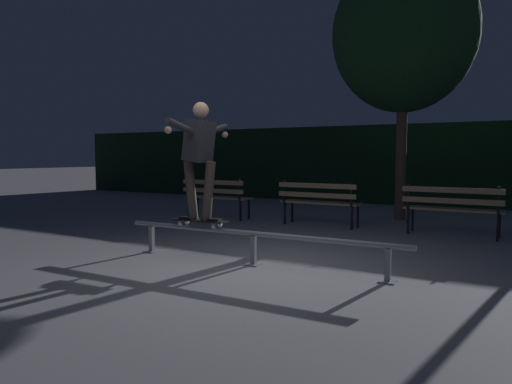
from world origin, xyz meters
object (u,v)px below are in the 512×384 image
Objects in this scene: grind_rail at (253,239)px; park_bench_right_center at (452,205)px; park_bench_leftmost at (216,194)px; park_bench_left_center at (319,199)px; tree_behind_benches at (404,34)px; skateboard at (200,221)px; skateboarder at (199,151)px.

grind_rail is 3.94m from park_bench_right_center.
park_bench_left_center is (2.40, 0.00, 0.00)m from park_bench_leftmost.
tree_behind_benches is at bearing 57.91° from park_bench_left_center.
park_bench_leftmost is at bearing -152.76° from tree_behind_benches.
skateboard is 0.14× the size of tree_behind_benches.
grind_rail is at bearing -119.12° from park_bench_right_center.
park_bench_left_center is at bearing 180.00° from park_bench_right_center.
grind_rail is 5.01× the size of skateboard.
park_bench_leftmost is at bearing 180.00° from park_bench_right_center.
tree_behind_benches reaches higher than skateboarder.
park_bench_right_center is (1.91, 3.43, 0.21)m from grind_rail.
park_bench_leftmost is at bearing 130.15° from grind_rail.
skateboard is (-0.82, 0.00, 0.17)m from grind_rail.
skateboarder reaches higher than park_bench_right_center.
park_bench_leftmost and park_bench_left_center have the same top height.
park_bench_leftmost is 2.40m from park_bench_left_center.
grind_rail is 3.47m from park_bench_left_center.
tree_behind_benches is (-1.26, 1.83, 3.38)m from park_bench_right_center.
skateboard is at bearing -105.69° from tree_behind_benches.
tree_behind_benches is (1.48, 5.26, 3.42)m from skateboard.
grind_rail is 2.43× the size of park_bench_right_center.
park_bench_leftmost is (-2.07, 3.43, 0.04)m from skateboard.
park_bench_right_center reaches higher than skateboard.
tree_behind_benches reaches higher than skateboard.
skateboarder is at bearing -105.66° from tree_behind_benches.
tree_behind_benches is (1.15, 1.83, 3.38)m from park_bench_left_center.
park_bench_right_center is at bearing 60.88° from grind_rail.
park_bench_right_center is (2.74, 3.43, 0.04)m from skateboard.
park_bench_left_center is at bearing 84.54° from skateboarder.
park_bench_left_center reaches higher than skateboard.
park_bench_leftmost is 4.81m from park_bench_right_center.
skateboarder reaches higher than park_bench_leftmost.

